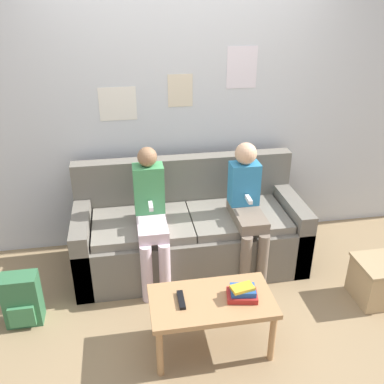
# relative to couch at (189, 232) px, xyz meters

# --- Properties ---
(ground_plane) EXTENTS (10.00, 10.00, 0.00)m
(ground_plane) POSITION_rel_couch_xyz_m (0.00, -0.51, -0.30)
(ground_plane) COLOR #937A56
(wall_back) EXTENTS (8.00, 0.06, 2.60)m
(wall_back) POSITION_rel_couch_xyz_m (0.00, 0.48, 1.00)
(wall_back) COLOR silver
(wall_back) RESTS_ON ground_plane
(couch) EXTENTS (1.93, 0.78, 0.90)m
(couch) POSITION_rel_couch_xyz_m (0.00, 0.00, 0.00)
(couch) COLOR #6B665B
(couch) RESTS_ON ground_plane
(coffee_table) EXTENTS (0.82, 0.45, 0.41)m
(coffee_table) POSITION_rel_couch_xyz_m (-0.02, -1.01, 0.05)
(coffee_table) COLOR #AD7F51
(coffee_table) RESTS_ON ground_plane
(person_left) EXTENTS (0.24, 0.54, 1.14)m
(person_left) POSITION_rel_couch_xyz_m (-0.34, -0.19, 0.33)
(person_left) COLOR silver
(person_left) RESTS_ON ground_plane
(person_right) EXTENTS (0.24, 0.54, 1.13)m
(person_right) POSITION_rel_couch_xyz_m (0.45, -0.19, 0.34)
(person_right) COLOR #756656
(person_right) RESTS_ON ground_plane
(tv_remote) EXTENTS (0.04, 0.17, 0.02)m
(tv_remote) POSITION_rel_couch_xyz_m (-0.22, -0.99, 0.12)
(tv_remote) COLOR black
(tv_remote) RESTS_ON coffee_table
(book_stack) EXTENTS (0.22, 0.17, 0.10)m
(book_stack) POSITION_rel_couch_xyz_m (0.18, -1.03, 0.15)
(book_stack) COLOR red
(book_stack) RESTS_ON coffee_table
(storage_box) EXTENTS (0.42, 0.36, 0.34)m
(storage_box) POSITION_rel_couch_xyz_m (1.41, -0.74, -0.13)
(storage_box) COLOR tan
(storage_box) RESTS_ON ground_plane
(backpack) EXTENTS (0.26, 0.19, 0.41)m
(backpack) POSITION_rel_couch_xyz_m (-1.32, -0.55, -0.10)
(backpack) COLOR #336B42
(backpack) RESTS_ON ground_plane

